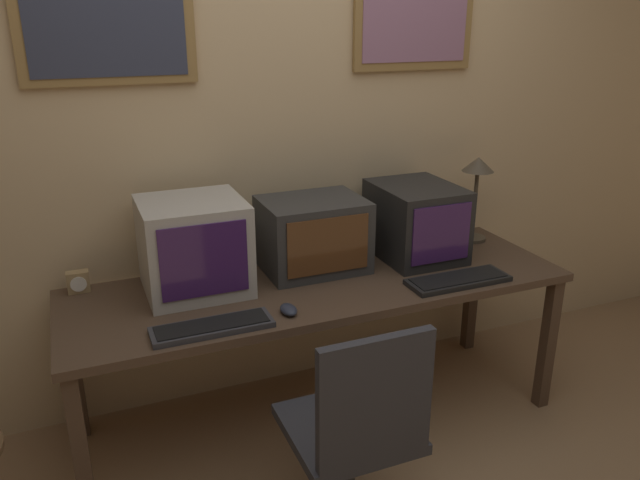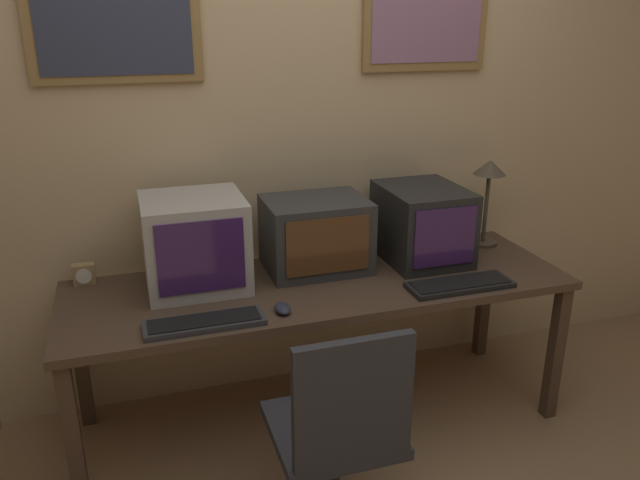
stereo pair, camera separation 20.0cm
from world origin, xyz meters
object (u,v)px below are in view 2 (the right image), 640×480
object	(u,v)px
mouse_near_keyboard	(282,308)
desk_lamp	(489,181)
office_chair	(338,452)
keyboard_main	(205,323)
keyboard_side	(460,285)
monitor_center	(316,234)
desk_clock	(84,274)
monitor_left	(195,242)
monitor_right	(422,224)

from	to	relation	value
mouse_near_keyboard	desk_lamp	xyz separation A→B (m)	(1.16, 0.43, 0.31)
mouse_near_keyboard	office_chair	size ratio (longest dim) A/B	0.11
keyboard_main	keyboard_side	distance (m)	1.08
monitor_center	mouse_near_keyboard	size ratio (longest dim) A/B	4.49
desk_clock	mouse_near_keyboard	bearing A→B (deg)	-35.18
monitor_left	mouse_near_keyboard	xyz separation A→B (m)	(0.28, -0.37, -0.18)
monitor_right	mouse_near_keyboard	distance (m)	0.86
keyboard_main	mouse_near_keyboard	world-z (taller)	mouse_near_keyboard
desk_clock	monitor_right	bearing A→B (deg)	-6.36
desk_clock	desk_lamp	xyz separation A→B (m)	(1.90, -0.09, 0.28)
keyboard_side	desk_lamp	distance (m)	0.66
monitor_left	keyboard_side	distance (m)	1.13
desk_clock	desk_lamp	distance (m)	1.92
keyboard_main	keyboard_side	bearing A→B (deg)	0.87
mouse_near_keyboard	desk_clock	xyz separation A→B (m)	(-0.74, 0.52, 0.03)
monitor_center	keyboard_side	xyz separation A→B (m)	(0.52, -0.39, -0.15)
monitor_left	office_chair	size ratio (longest dim) A/B	0.47
desk_clock	office_chair	size ratio (longest dim) A/B	0.10
keyboard_side	mouse_near_keyboard	bearing A→B (deg)	179.85
desk_lamp	desk_clock	bearing A→B (deg)	177.31
monitor_center	keyboard_side	distance (m)	0.67
office_chair	monitor_center	bearing A→B (deg)	77.39
monitor_center	monitor_right	size ratio (longest dim) A/B	1.02
monitor_center	monitor_right	bearing A→B (deg)	-4.21
keyboard_side	desk_clock	world-z (taller)	desk_clock
monitor_right	office_chair	size ratio (longest dim) A/B	0.50
monitor_right	keyboard_side	world-z (taller)	monitor_right
monitor_left	mouse_near_keyboard	distance (m)	0.49
keyboard_main	mouse_near_keyboard	distance (m)	0.30
monitor_center	mouse_near_keyboard	distance (m)	0.49
keyboard_side	mouse_near_keyboard	world-z (taller)	mouse_near_keyboard
keyboard_side	desk_lamp	world-z (taller)	desk_lamp
desk_lamp	keyboard_main	bearing A→B (deg)	-162.82
mouse_near_keyboard	monitor_center	bearing A→B (deg)	56.47
keyboard_main	monitor_left	bearing A→B (deg)	86.39
monitor_right	keyboard_main	size ratio (longest dim) A/B	0.99
monitor_center	desk_clock	xyz separation A→B (m)	(-1.00, 0.13, -0.12)
monitor_left	monitor_center	xyz separation A→B (m)	(0.54, 0.02, -0.03)
keyboard_side	desk_lamp	xyz separation A→B (m)	(0.38, 0.43, 0.32)
keyboard_main	desk_clock	xyz separation A→B (m)	(-0.44, 0.54, 0.03)
monitor_right	mouse_near_keyboard	world-z (taller)	monitor_right
monitor_center	desk_lamp	world-z (taller)	desk_lamp
desk_lamp	office_chair	xyz separation A→B (m)	(-1.09, -0.91, -0.64)
desk_lamp	keyboard_side	bearing A→B (deg)	-131.08
keyboard_side	office_chair	size ratio (longest dim) A/B	0.51
monitor_right	desk_lamp	bearing A→B (deg)	11.54
mouse_near_keyboard	monitor_right	bearing A→B (deg)	24.73
monitor_left	desk_clock	size ratio (longest dim) A/B	4.61
monitor_right	office_chair	world-z (taller)	monitor_right
desk_lamp	monitor_right	bearing A→B (deg)	-168.46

